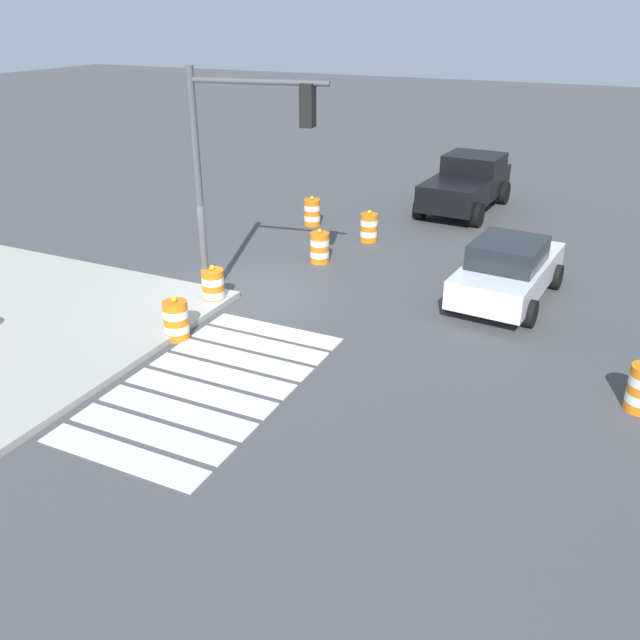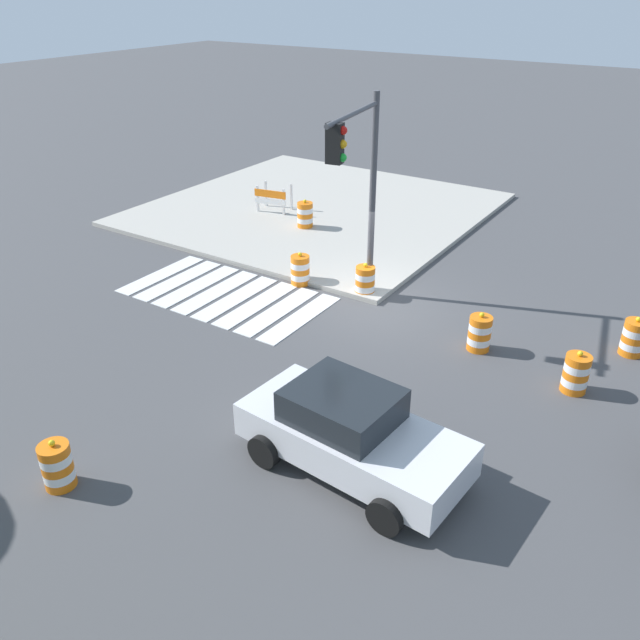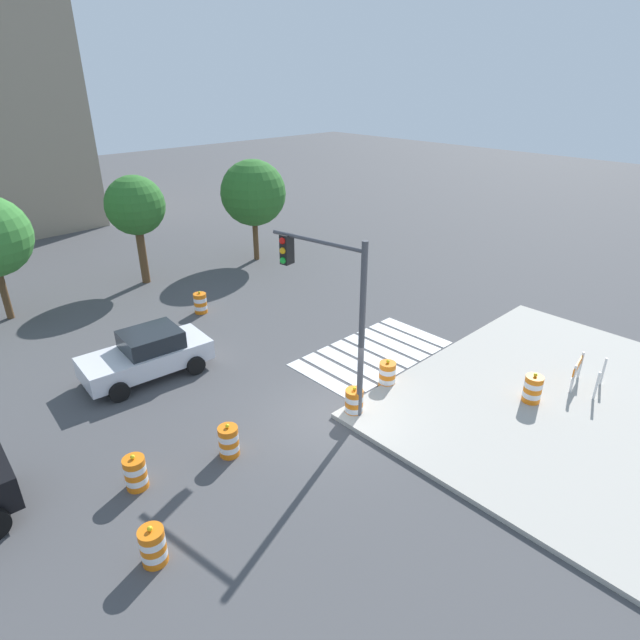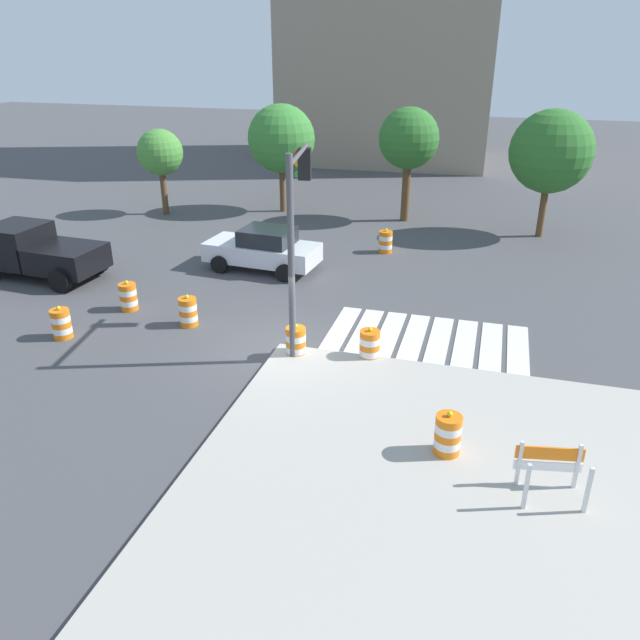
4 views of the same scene
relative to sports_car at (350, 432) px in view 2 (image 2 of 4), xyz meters
name	(u,v)px [view 2 (image 2 of 4)]	position (x,y,z in m)	size (l,w,h in m)	color
ground_plane	(377,306)	(2.81, -6.21, -0.81)	(120.00, 120.00, 0.00)	#474749
sidewalk_corner	(316,209)	(8.81, -12.21, -0.74)	(12.00, 12.00, 0.15)	#ADA89E
crosswalk_stripes	(226,295)	(6.81, -4.41, -0.80)	(5.85, 3.20, 0.02)	silver
sports_car	(350,432)	(0.00, 0.00, 0.00)	(4.44, 2.41, 1.63)	silver
traffic_barrel_near_corner	(634,338)	(-3.66, -7.30, -0.36)	(0.56, 0.56, 1.02)	orange
traffic_barrel_crosswalk_end	(365,281)	(3.42, -6.59, -0.36)	(0.56, 0.56, 1.02)	orange
traffic_barrel_median_near	(576,373)	(-2.88, -4.90, -0.36)	(0.56, 0.56, 1.02)	orange
traffic_barrel_median_far	(57,466)	(4.14, 3.31, -0.36)	(0.56, 0.56, 1.02)	orange
traffic_barrel_far_curb	(480,333)	(-0.44, -5.48, -0.36)	(0.56, 0.56, 1.02)	orange
traffic_barrel_lane_center	(300,270)	(5.44, -6.23, -0.36)	(0.56, 0.56, 1.02)	orange
traffic_barrel_on_sidewalk	(305,215)	(7.91, -10.11, -0.21)	(0.56, 0.56, 1.02)	orange
construction_barricade	(272,197)	(9.90, -10.81, -0.09)	(1.35, 0.98, 1.00)	silver
traffic_light_pole	(359,170)	(3.21, -5.69, 3.10)	(0.82, 3.26, 5.50)	#4C4C51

